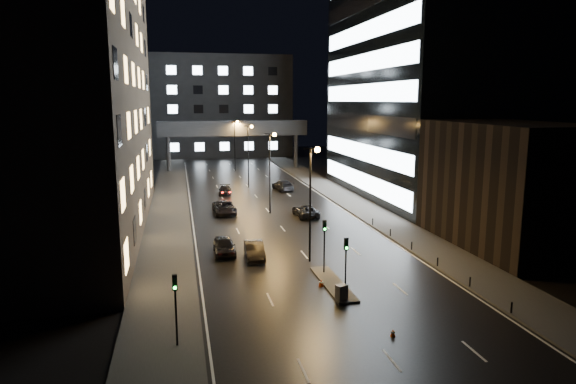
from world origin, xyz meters
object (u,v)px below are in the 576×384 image
object	(u,v)px
car_away_a	(224,246)
car_toward_a	(305,211)
car_away_b	(254,250)
car_toward_b	(283,185)
car_away_d	(225,190)
utility_cabinet	(342,292)
car_away_c	(224,208)

from	to	relation	value
car_away_a	car_toward_a	size ratio (longest dim) A/B	0.91
car_away_b	car_toward_a	distance (m)	17.68
car_toward_b	car_away_b	bearing A→B (deg)	67.53
car_away_a	car_away_d	size ratio (longest dim) A/B	1.06
car_away_a	car_away_d	world-z (taller)	car_away_a
car_away_a	utility_cabinet	bearing A→B (deg)	-60.93
car_away_d	utility_cabinet	size ratio (longest dim) A/B	4.19
car_away_a	car_toward_b	world-z (taller)	car_toward_b
car_away_a	car_toward_a	world-z (taller)	car_away_a
car_away_d	car_toward_b	distance (m)	9.53
car_toward_b	utility_cabinet	world-z (taller)	car_toward_b
car_away_c	car_away_d	distance (m)	13.30
car_away_b	utility_cabinet	world-z (taller)	car_away_b
car_toward_a	car_away_a	bearing A→B (deg)	48.61
car_away_c	car_away_d	bearing A→B (deg)	81.61
car_away_a	car_away_d	xyz separation A→B (m)	(2.83, 30.60, -0.16)
car_away_c	car_toward_a	bearing A→B (deg)	-24.26
car_away_a	car_away_b	bearing A→B (deg)	-35.15
car_away_b	car_toward_b	size ratio (longest dim) A/B	0.83
car_away_d	car_toward_a	xyz separation A→B (m)	(8.30, -16.96, 0.07)
car_away_a	car_toward_b	bearing A→B (deg)	69.95
car_away_c	utility_cabinet	size ratio (longest dim) A/B	5.23
car_toward_b	utility_cabinet	xyz separation A→B (m)	(-5.05, -45.60, -0.13)
car_away_a	car_away_c	xyz separation A→B (m)	(1.58, 17.36, -0.03)
car_away_b	car_away_a	bearing A→B (deg)	147.47
car_away_d	car_toward_b	size ratio (longest dim) A/B	0.80
car_toward_a	car_toward_b	bearing A→B (deg)	-95.27
car_away_a	car_away_c	distance (m)	17.43
car_toward_b	car_toward_a	bearing A→B (deg)	80.04
car_away_d	car_away_c	bearing A→B (deg)	-89.23
car_away_d	car_toward_b	xyz separation A→B (m)	(9.33, 1.98, 0.16)
car_away_b	car_away_c	world-z (taller)	car_away_c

